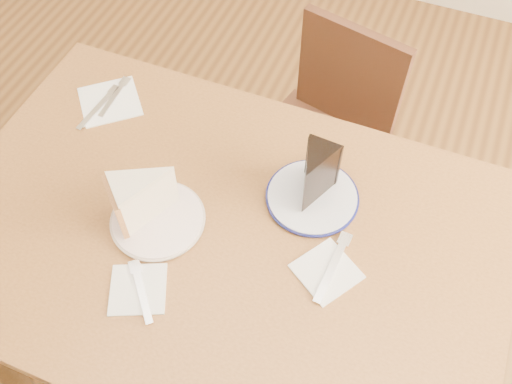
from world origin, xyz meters
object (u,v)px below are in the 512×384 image
object	(u,v)px
plate_cream	(158,220)
chocolate_cake	(313,179)
chair_far	(322,142)
plate_navy	(312,197)
table	(221,254)
carrot_cake	(148,196)

from	to	relation	value
plate_cream	chocolate_cake	bearing A→B (deg)	32.53
chair_far	plate_navy	bearing A→B (deg)	114.60
table	chocolate_cake	world-z (taller)	chocolate_cake
chocolate_cake	carrot_cake	bearing A→B (deg)	32.69
table	chocolate_cake	bearing A→B (deg)	45.68
table	chocolate_cake	distance (m)	0.27
carrot_cake	chocolate_cake	bearing A→B (deg)	71.63
chocolate_cake	table	bearing A→B (deg)	49.93
chair_far	plate_cream	world-z (taller)	chair_far
plate_navy	chocolate_cake	world-z (taller)	chocolate_cake
plate_cream	chocolate_cake	xyz separation A→B (m)	(0.28, 0.18, 0.06)
chocolate_cake	plate_cream	bearing A→B (deg)	36.78
chair_far	plate_navy	size ratio (longest dim) A/B	4.04
table	carrot_cake	xyz separation A→B (m)	(-0.15, -0.01, 0.16)
plate_navy	carrot_cake	size ratio (longest dim) A/B	1.51
plate_navy	chair_far	bearing A→B (deg)	101.34
plate_navy	carrot_cake	world-z (taller)	carrot_cake
chair_far	plate_navy	world-z (taller)	chair_far
table	plate_cream	size ratio (longest dim) A/B	6.23
table	carrot_cake	bearing A→B (deg)	-176.31
plate_cream	table	bearing A→B (deg)	10.80
table	carrot_cake	size ratio (longest dim) A/B	9.35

